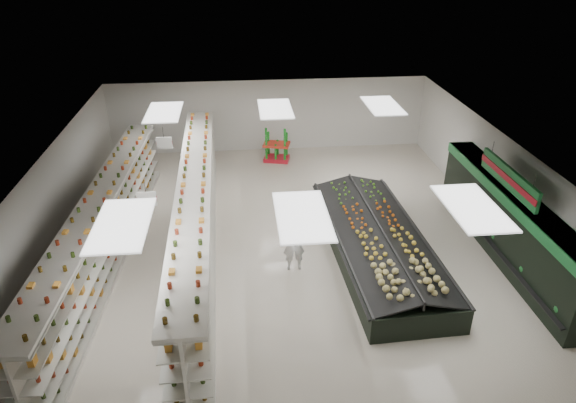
{
  "coord_description": "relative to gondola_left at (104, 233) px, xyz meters",
  "views": [
    {
      "loc": [
        -1.32,
        -14.05,
        8.84
      ],
      "look_at": [
        0.11,
        0.43,
        1.21
      ],
      "focal_mm": 32.0,
      "sensor_mm": 36.0,
      "label": 1
    }
  ],
  "objects": [
    {
      "name": "floor",
      "position": [
        5.45,
        0.6,
        -0.99
      ],
      "size": [
        16.0,
        16.0,
        0.0
      ],
      "primitive_type": "plane",
      "color": "beige",
      "rests_on": "ground"
    },
    {
      "name": "ceiling",
      "position": [
        5.45,
        0.6,
        2.21
      ],
      "size": [
        14.0,
        16.0,
        0.02
      ],
      "primitive_type": "cube",
      "color": "white",
      "rests_on": "wall_back"
    },
    {
      "name": "shopper_background",
      "position": [
        2.05,
        5.43,
        -0.22
      ],
      "size": [
        0.8,
        0.88,
        1.55
      ],
      "primitive_type": "imported",
      "rotation": [
        0.0,
        0.0,
        1.0
      ],
      "color": "tan",
      "rests_on": "floor"
    },
    {
      "name": "wall_right",
      "position": [
        12.45,
        0.6,
        0.61
      ],
      "size": [
        0.02,
        16.0,
        3.2
      ],
      "primitive_type": "cube",
      "color": "silver",
      "rests_on": "floor"
    },
    {
      "name": "produce_wall_case",
      "position": [
        11.98,
        -0.9,
        0.25
      ],
      "size": [
        0.93,
        8.0,
        2.2
      ],
      "color": "black",
      "rests_on": "floor"
    },
    {
      "name": "gondola_center",
      "position": [
        2.7,
        0.47,
        0.08
      ],
      "size": [
        1.33,
        13.41,
        2.32
      ],
      "rotation": [
        0.0,
        0.0,
        0.02
      ],
      "color": "silver",
      "rests_on": "floor"
    },
    {
      "name": "aisle_sign_far",
      "position": [
        1.65,
        2.6,
        1.76
      ],
      "size": [
        0.52,
        0.06,
        0.75
      ],
      "color": "white",
      "rests_on": "ceiling"
    },
    {
      "name": "produce_island",
      "position": [
        8.14,
        -0.54,
        -0.48
      ],
      "size": [
        2.99,
        7.55,
        1.11
      ],
      "rotation": [
        0.0,
        0.0,
        0.04
      ],
      "color": "black",
      "rests_on": "floor"
    },
    {
      "name": "wall_left",
      "position": [
        -1.55,
        0.6,
        0.61
      ],
      "size": [
        0.02,
        16.0,
        3.2
      ],
      "primitive_type": "cube",
      "color": "silver",
      "rests_on": "floor"
    },
    {
      "name": "soda_endcap",
      "position": [
        5.67,
        7.22,
        -0.3
      ],
      "size": [
        1.26,
        0.99,
        1.42
      ],
      "rotation": [
        0.0,
        0.0,
        -0.24
      ],
      "color": "red",
      "rests_on": "floor"
    },
    {
      "name": "gondola_left",
      "position": [
        0.0,
        0.0,
        0.0
      ],
      "size": [
        1.5,
        12.45,
        2.15
      ],
      "rotation": [
        0.0,
        0.0,
        -0.05
      ],
      "color": "silver",
      "rests_on": "floor"
    },
    {
      "name": "aisle_sign_near",
      "position": [
        1.65,
        -1.4,
        1.76
      ],
      "size": [
        0.52,
        0.06,
        0.75
      ],
      "color": "white",
      "rests_on": "ceiling"
    },
    {
      "name": "wall_back",
      "position": [
        5.45,
        8.6,
        0.61
      ],
      "size": [
        14.0,
        0.02,
        3.2
      ],
      "primitive_type": "cube",
      "color": "silver",
      "rests_on": "floor"
    },
    {
      "name": "hortifruti_banner",
      "position": [
        11.69,
        -0.9,
        1.66
      ],
      "size": [
        0.12,
        3.2,
        0.95
      ],
      "color": "#207838",
      "rests_on": "ceiling"
    },
    {
      "name": "shopper_main",
      "position": [
        5.53,
        -0.96,
        -0.11
      ],
      "size": [
        0.65,
        0.43,
        1.75
      ],
      "primitive_type": "imported",
      "rotation": [
        0.0,
        0.0,
        3.16
      ],
      "color": "silver",
      "rests_on": "floor"
    }
  ]
}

